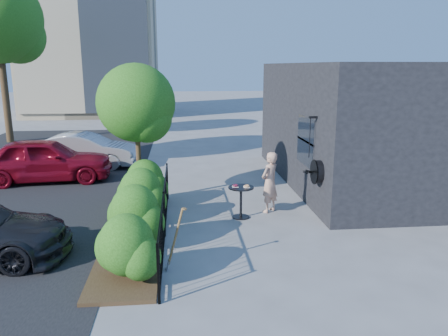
{
  "coord_description": "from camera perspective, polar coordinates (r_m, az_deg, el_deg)",
  "views": [
    {
      "loc": [
        -1.08,
        -9.71,
        3.91
      ],
      "look_at": [
        0.08,
        1.79,
        1.2
      ],
      "focal_mm": 35.0,
      "sensor_mm": 36.0,
      "label": 1
    }
  ],
  "objects": [
    {
      "name": "fence",
      "position": [
        10.28,
        -7.82,
        -5.95
      ],
      "size": [
        0.05,
        6.05,
        1.1
      ],
      "color": "black",
      "rests_on": "ground"
    },
    {
      "name": "shovel",
      "position": [
        8.62,
        -6.55,
        -9.66
      ],
      "size": [
        0.44,
        0.17,
        1.31
      ],
      "color": "brown",
      "rests_on": "ground"
    },
    {
      "name": "shop_building",
      "position": [
        15.77,
        19.02,
        5.53
      ],
      "size": [
        6.22,
        9.0,
        4.0
      ],
      "color": "black",
      "rests_on": "ground"
    },
    {
      "name": "planting_bed",
      "position": [
        10.51,
        -11.59,
        -8.69
      ],
      "size": [
        1.3,
        6.0,
        0.08
      ],
      "primitive_type": "cube",
      "color": "#382616",
      "rests_on": "ground"
    },
    {
      "name": "car_silver",
      "position": [
        18.03,
        -17.65,
        2.23
      ],
      "size": [
        4.19,
        1.8,
        1.34
      ],
      "primitive_type": "imported",
      "rotation": [
        0.0,
        0.0,
        1.48
      ],
      "color": "#A7A7AC",
      "rests_on": "ground"
    },
    {
      "name": "woman",
      "position": [
        11.9,
        5.98,
        -1.86
      ],
      "size": [
        0.71,
        0.71,
        1.67
      ],
      "primitive_type": "imported",
      "rotation": [
        0.0,
        0.0,
        3.91
      ],
      "color": "tan",
      "rests_on": "ground"
    },
    {
      "name": "shrubs",
      "position": [
        10.37,
        -11.16,
        -5.09
      ],
      "size": [
        1.1,
        5.6,
        1.24
      ],
      "color": "#204F12",
      "rests_on": "ground"
    },
    {
      "name": "patio_tree",
      "position": [
        12.57,
        -11.11,
        7.72
      ],
      "size": [
        2.2,
        2.2,
        3.94
      ],
      "color": "#3F2B19",
      "rests_on": "ground"
    },
    {
      "name": "ground",
      "position": [
        10.52,
        0.55,
        -8.61
      ],
      "size": [
        120.0,
        120.0,
        0.0
      ],
      "primitive_type": "plane",
      "color": "gray",
      "rests_on": "ground"
    },
    {
      "name": "car_red",
      "position": [
        16.23,
        -22.35,
        1.0
      ],
      "size": [
        4.59,
        2.17,
        1.52
      ],
      "primitive_type": "imported",
      "rotation": [
        0.0,
        0.0,
        1.66
      ],
      "color": "maroon",
      "rests_on": "ground"
    },
    {
      "name": "cafe_table",
      "position": [
        11.43,
        2.23,
        -3.73
      ],
      "size": [
        0.67,
        0.67,
        0.9
      ],
      "rotation": [
        0.0,
        0.0,
        -0.07
      ],
      "color": "black",
      "rests_on": "ground"
    }
  ]
}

